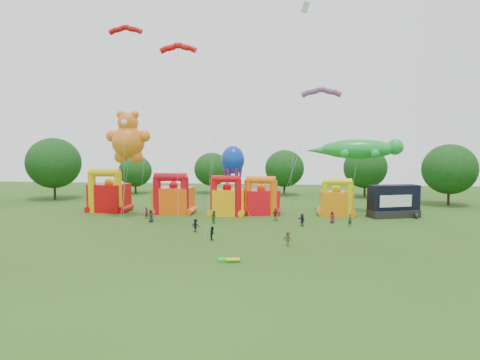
# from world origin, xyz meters

# --- Properties ---
(ground) EXTENTS (160.00, 160.00, 0.00)m
(ground) POSITION_xyz_m (0.00, 0.00, 0.00)
(ground) COLOR #2A4A15
(ground) RESTS_ON ground
(tree_ring) EXTENTS (121.90, 123.99, 12.07)m
(tree_ring) POSITION_xyz_m (-1.16, 0.61, 6.26)
(tree_ring) COLOR #352314
(tree_ring) RESTS_ON ground
(bouncy_castle_0) EXTENTS (6.01, 5.08, 6.97)m
(bouncy_castle_0) POSITION_xyz_m (-19.85, 28.84, 2.64)
(bouncy_castle_0) COLOR #C2090C
(bouncy_castle_0) RESTS_ON ground
(bouncy_castle_1) EXTENTS (5.94, 4.93, 6.42)m
(bouncy_castle_1) POSITION_xyz_m (-9.09, 28.18, 2.43)
(bouncy_castle_1) COLOR #FA590D
(bouncy_castle_1) RESTS_ON ground
(bouncy_castle_2) EXTENTS (5.33, 4.59, 6.17)m
(bouncy_castle_2) POSITION_xyz_m (-0.53, 27.42, 2.36)
(bouncy_castle_2) COLOR #FFAE0D
(bouncy_castle_2) RESTS_ON ground
(bouncy_castle_3) EXTENTS (5.83, 5.11, 5.96)m
(bouncy_castle_3) POSITION_xyz_m (4.57, 29.00, 2.27)
(bouncy_castle_3) COLOR red
(bouncy_castle_3) RESTS_ON ground
(bouncy_castle_4) EXTENTS (4.76, 3.86, 5.71)m
(bouncy_castle_4) POSITION_xyz_m (15.97, 29.33, 2.19)
(bouncy_castle_4) COLOR orange
(bouncy_castle_4) RESTS_ON ground
(stage_trailer) EXTENTS (7.81, 4.92, 4.81)m
(stage_trailer) POSITION_xyz_m (24.18, 28.62, 2.31)
(stage_trailer) COLOR black
(stage_trailer) RESTS_ON ground
(teddy_bear_kite) EXTENTS (6.59, 5.67, 15.70)m
(teddy_bear_kite) POSITION_xyz_m (-14.39, 23.54, 11.02)
(teddy_bear_kite) COLOR orange
(teddy_bear_kite) RESTS_ON ground
(gecko_kite) EXTENTS (15.05, 9.24, 11.69)m
(gecko_kite) POSITION_xyz_m (18.94, 30.96, 7.33)
(gecko_kite) COLOR green
(gecko_kite) RESTS_ON ground
(octopus_kite) EXTENTS (4.89, 4.77, 10.63)m
(octopus_kite) POSITION_xyz_m (0.90, 28.20, 5.62)
(octopus_kite) COLOR #0B36B1
(octopus_kite) RESTS_ON ground
(parafoil_kites) EXTENTS (29.92, 8.57, 27.05)m
(parafoil_kites) POSITION_xyz_m (3.54, 15.91, 10.19)
(parafoil_kites) COLOR red
(parafoil_kites) RESTS_ON ground
(diamond_kites) EXTENTS (20.16, 14.07, 34.94)m
(diamond_kites) POSITION_xyz_m (0.21, 11.71, 15.22)
(diamond_kites) COLOR #D33C09
(diamond_kites) RESTS_ON ground
(folded_kite_bundle) EXTENTS (2.13, 1.34, 0.31)m
(folded_kite_bundle) POSITION_xyz_m (3.42, 1.89, 0.14)
(folded_kite_bundle) COLOR green
(folded_kite_bundle) RESTS_ON ground
(spectator_0) EXTENTS (0.88, 0.60, 1.73)m
(spectator_0) POSITION_xyz_m (-10.12, 20.44, 0.86)
(spectator_0) COLOR #202336
(spectator_0) RESTS_ON ground
(spectator_1) EXTENTS (0.61, 0.73, 1.72)m
(spectator_1) POSITION_xyz_m (-11.60, 22.96, 0.86)
(spectator_1) COLOR #531C17
(spectator_1) RESTS_ON ground
(spectator_2) EXTENTS (1.04, 1.07, 1.73)m
(spectator_2) POSITION_xyz_m (-1.32, 20.70, 0.87)
(spectator_2) COLOR #1C4735
(spectator_2) RESTS_ON ground
(spectator_3) EXTENTS (1.16, 0.81, 1.65)m
(spectator_3) POSITION_xyz_m (-2.53, 14.47, 0.82)
(spectator_3) COLOR black
(spectator_3) RESTS_ON ground
(spectator_4) EXTENTS (1.17, 0.88, 1.84)m
(spectator_4) POSITION_xyz_m (6.98, 23.15, 0.92)
(spectator_4) COLOR #42301A
(spectator_4) RESTS_ON ground
(spectator_5) EXTENTS (1.20, 1.59, 1.68)m
(spectator_5) POSITION_xyz_m (10.53, 19.86, 0.84)
(spectator_5) COLOR #242238
(spectator_5) RESTS_ON ground
(spectator_6) EXTENTS (0.95, 0.84, 1.63)m
(spectator_6) POSITION_xyz_m (14.71, 22.50, 0.81)
(spectator_6) COLOR maroon
(spectator_6) RESTS_ON ground
(spectator_7) EXTENTS (0.68, 0.58, 1.59)m
(spectator_7) POSITION_xyz_m (16.77, 20.39, 0.80)
(spectator_7) COLOR #1A412B
(spectator_7) RESTS_ON ground
(spectator_8) EXTENTS (0.63, 0.78, 1.54)m
(spectator_8) POSITION_xyz_m (0.32, 10.40, 0.77)
(spectator_8) COLOR black
(spectator_8) RESTS_ON ground
(spectator_9) EXTENTS (1.21, 1.01, 1.62)m
(spectator_9) POSITION_xyz_m (8.72, 8.51, 0.81)
(spectator_9) COLOR #483B1C
(spectator_9) RESTS_ON ground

